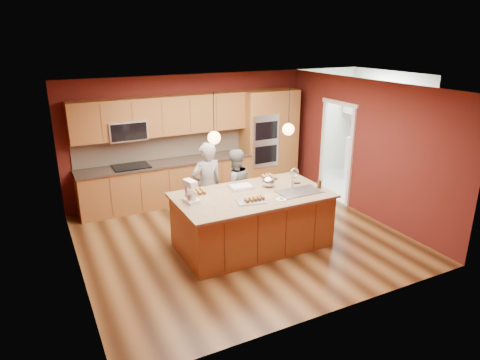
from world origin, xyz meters
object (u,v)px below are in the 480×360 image
mixing_bowl (268,182)px  person_right (235,187)px  stand_mixer (191,193)px  person_left (207,187)px  island (253,219)px

mixing_bowl → person_right: bearing=110.1°
person_right → stand_mixer: bearing=36.9°
person_right → mixing_bowl: person_right is taller
stand_mixer → mixing_bowl: bearing=-8.5°
stand_mixer → person_left: bearing=42.1°
person_left → stand_mixer: (-0.63, -0.86, 0.28)m
island → stand_mixer: size_ratio=7.00×
stand_mixer → mixing_bowl: stand_mixer is taller
person_left → island: bearing=110.7°
island → stand_mixer: 1.24m
person_right → island: bearing=83.8°
island → person_left: size_ratio=1.55×
person_left → person_right: 0.57m
island → person_left: person_left is taller
stand_mixer → island: bearing=-18.1°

